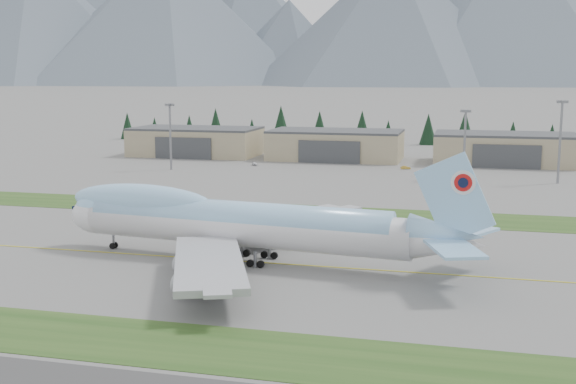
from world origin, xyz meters
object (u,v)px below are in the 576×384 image
(hangar_left, at_px, (196,141))
(hangar_center, at_px, (336,145))
(service_vehicle_a, at_px, (255,165))
(service_vehicle_b, at_px, (406,169))
(hangar_right, at_px, (505,149))
(boeing_747_freighter, at_px, (238,223))

(hangar_left, xyz_separation_m, hangar_center, (55.00, 0.00, 0.00))
(service_vehicle_a, bearing_deg, service_vehicle_b, -25.25)
(hangar_center, xyz_separation_m, service_vehicle_a, (-23.73, -25.26, -5.39))
(hangar_center, height_order, hangar_right, same)
(boeing_747_freighter, xyz_separation_m, hangar_center, (-10.82, 149.54, -1.14))
(hangar_center, bearing_deg, hangar_left, 180.00)
(hangar_left, distance_m, hangar_center, 55.00)
(hangar_left, height_order, service_vehicle_b, hangar_left)
(boeing_747_freighter, relative_size, service_vehicle_a, 21.68)
(service_vehicle_a, bearing_deg, boeing_747_freighter, -102.84)
(hangar_center, bearing_deg, boeing_747_freighter, -85.86)
(hangar_center, xyz_separation_m, hangar_right, (60.00, 0.00, 0.00))
(service_vehicle_a, bearing_deg, hangar_center, 18.42)
(hangar_center, height_order, service_vehicle_a, hangar_center)
(boeing_747_freighter, relative_size, service_vehicle_b, 22.63)
(hangar_left, distance_m, hangar_right, 115.00)
(hangar_left, distance_m, service_vehicle_a, 40.56)
(service_vehicle_b, bearing_deg, service_vehicle_a, 79.30)
(hangar_right, distance_m, service_vehicle_b, 39.75)
(hangar_left, xyz_separation_m, service_vehicle_a, (31.27, -25.26, -5.39))
(service_vehicle_a, height_order, service_vehicle_b, service_vehicle_a)
(service_vehicle_b, bearing_deg, hangar_right, -69.06)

